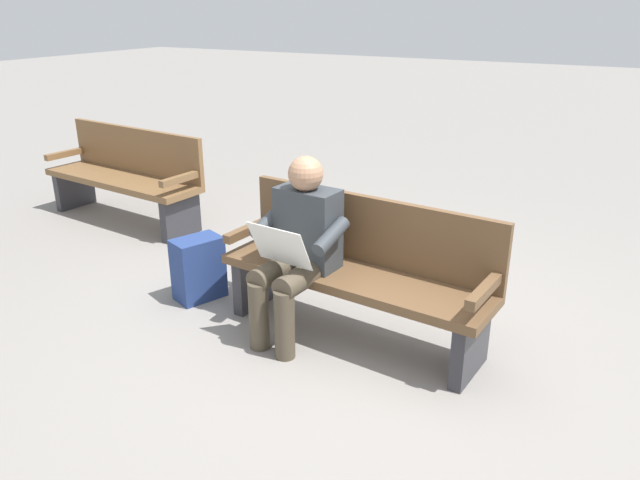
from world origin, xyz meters
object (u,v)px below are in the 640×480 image
backpack (198,269)px  bench_far (127,175)px  person_seated (298,245)px  bench_near (359,268)px

backpack → bench_far: bench_far is taller
person_seated → backpack: bearing=-0.9°
bench_near → person_seated: 0.43m
bench_near → person_seated: (0.33, 0.20, 0.17)m
bench_far → bench_near: bearing=168.0°
bench_near → bench_far: bearing=-12.4°
bench_near → backpack: 1.27m
bench_near → bench_far: (2.98, -0.95, 0.00)m
backpack → person_seated: bearing=174.0°
person_seated → backpack: person_seated is taller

